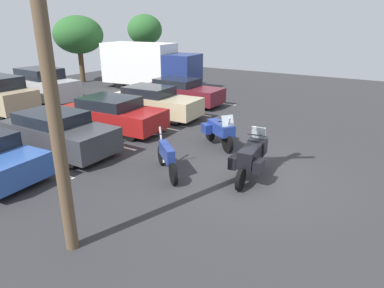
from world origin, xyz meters
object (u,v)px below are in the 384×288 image
(motorcycle_second, at_px, (219,130))
(box_truck, at_px, (149,65))
(car_far_silver, at_px, (44,86))
(utility_pole, at_px, (40,12))
(car_maroon, at_px, (181,92))
(car_charcoal, at_px, (58,133))
(motorcycle_touring, at_px, (251,156))
(car_red, at_px, (113,114))
(car_champagne, at_px, (154,102))
(motorcycle_third, at_px, (167,157))

(motorcycle_second, distance_m, box_truck, 12.78)
(car_far_silver, distance_m, utility_pole, 15.57)
(motorcycle_second, height_order, car_maroon, car_maroon)
(car_charcoal, xyz_separation_m, car_maroon, (8.70, 0.57, -0.02))
(motorcycle_touring, bearing_deg, car_red, 79.34)
(motorcycle_touring, height_order, car_champagne, car_champagne)
(car_champagne, bearing_deg, motorcycle_third, -138.25)
(car_champagne, distance_m, car_maroon, 3.11)
(motorcycle_third, bearing_deg, motorcycle_second, -4.13)
(car_charcoal, bearing_deg, utility_pole, -125.30)
(motorcycle_touring, xyz_separation_m, car_charcoal, (-1.67, 6.75, 0.04))
(car_maroon, bearing_deg, car_charcoal, -176.27)
(motorcycle_third, height_order, car_champagne, car_champagne)
(motorcycle_touring, xyz_separation_m, utility_pole, (-5.18, 1.78, 3.95))
(car_maroon, height_order, box_truck, box_truck)
(box_truck, bearing_deg, motorcycle_touring, -129.74)
(box_truck, height_order, utility_pole, utility_pole)
(car_red, relative_size, car_maroon, 0.99)
(motorcycle_second, height_order, car_red, car_red)
(motorcycle_third, bearing_deg, car_champagne, 41.75)
(car_champagne, bearing_deg, utility_pole, -151.04)
(motorcycle_second, height_order, utility_pole, utility_pole)
(car_red, distance_m, car_maroon, 5.73)
(car_maroon, xyz_separation_m, utility_pole, (-12.22, -5.53, 3.93))
(car_red, relative_size, box_truck, 0.66)
(motorcycle_third, height_order, car_far_silver, car_far_silver)
(car_champagne, bearing_deg, car_maroon, 8.68)
(utility_pole, bearing_deg, car_red, 38.79)
(car_charcoal, distance_m, box_truck, 12.76)
(car_far_silver, bearing_deg, motorcycle_third, -109.88)
(car_maroon, distance_m, box_truck, 5.56)
(box_truck, bearing_deg, utility_pole, -146.06)
(car_charcoal, bearing_deg, car_champagne, 0.99)
(car_red, height_order, car_maroon, car_red)
(car_maroon, bearing_deg, car_far_silver, 118.38)
(motorcycle_third, xyz_separation_m, utility_pole, (-4.06, -0.52, 4.08))
(motorcycle_touring, height_order, car_charcoal, car_charcoal)
(motorcycle_touring, xyz_separation_m, car_red, (1.32, 7.01, 0.03))
(car_charcoal, bearing_deg, box_truck, 24.19)
(car_red, relative_size, utility_pole, 0.52)
(car_charcoal, relative_size, car_champagne, 0.94)
(motorcycle_touring, height_order, car_far_silver, car_far_silver)
(car_charcoal, xyz_separation_m, car_far_silver, (4.90, 7.61, 0.23))
(motorcycle_third, relative_size, box_truck, 0.25)
(motorcycle_third, distance_m, car_champagne, 6.82)
(motorcycle_third, relative_size, utility_pole, 0.20)
(car_charcoal, bearing_deg, car_red, 5.00)
(utility_pole, bearing_deg, car_maroon, 24.35)
(car_red, xyz_separation_m, box_truck, (8.63, 4.95, 0.90))
(motorcycle_third, height_order, car_charcoal, car_charcoal)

